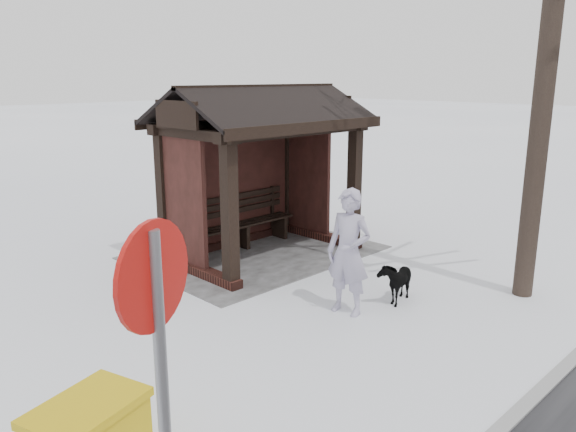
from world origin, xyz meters
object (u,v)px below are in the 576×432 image
at_px(pedestrian, 349,252).
at_px(dog, 396,280).
at_px(road_sign, 158,342).
at_px(bus_shelter, 256,137).

bearing_deg(pedestrian, dog, 64.96).
distance_m(pedestrian, road_sign, 4.81).
height_order(bus_shelter, dog, bus_shelter).
relative_size(pedestrian, road_sign, 0.71).
distance_m(pedestrian, dog, 1.04).
bearing_deg(bus_shelter, road_sign, 43.86).
bearing_deg(road_sign, pedestrian, -176.73).
xyz_separation_m(bus_shelter, dog, (0.07, 3.13, -1.85)).
xyz_separation_m(pedestrian, dog, (-0.84, 0.22, -0.57)).
bearing_deg(road_sign, dog, 177.23).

